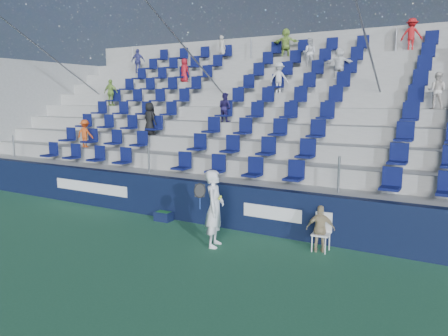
% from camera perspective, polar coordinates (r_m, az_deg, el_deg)
% --- Properties ---
extents(ground, '(70.00, 70.00, 0.00)m').
position_cam_1_polar(ground, '(9.74, -9.56, -12.10)').
color(ground, '#2E6D49').
rests_on(ground, ground).
extents(sponsor_wall, '(24.00, 0.32, 1.20)m').
position_cam_1_polar(sponsor_wall, '(12.02, 0.02, -4.88)').
color(sponsor_wall, black).
rests_on(sponsor_wall, ground).
extents(grandstand, '(24.00, 8.17, 6.63)m').
position_cam_1_polar(grandstand, '(16.34, 9.04, 4.15)').
color(grandstand, '#A8A8A3').
rests_on(grandstand, ground).
extents(tennis_player, '(0.71, 0.77, 1.85)m').
position_cam_1_polar(tennis_player, '(10.37, -1.25, -5.29)').
color(tennis_player, white).
rests_on(tennis_player, ground).
extents(line_judge_chair, '(0.43, 0.44, 0.89)m').
position_cam_1_polar(line_judge_chair, '(10.46, 12.72, -7.78)').
color(line_judge_chair, white).
rests_on(line_judge_chair, ground).
extents(line_judge, '(0.70, 0.46, 1.10)m').
position_cam_1_polar(line_judge, '(10.32, 12.49, -7.75)').
color(line_judge, tan).
rests_on(line_judge, ground).
extents(ball_bin, '(0.50, 0.34, 0.27)m').
position_cam_1_polar(ball_bin, '(12.80, -7.90, -6.20)').
color(ball_bin, '#0E1636').
rests_on(ball_bin, ground).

